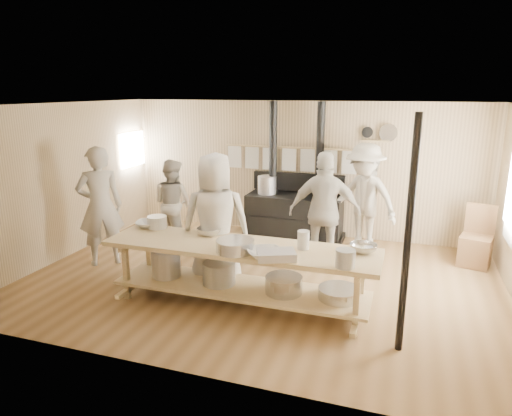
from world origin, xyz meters
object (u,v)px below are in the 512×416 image
(cook_far_left, at_px, (100,206))
(cook_right, at_px, (325,212))
(cook_left, at_px, (173,203))
(roasting_pan, at_px, (276,255))
(chair, at_px, (475,248))
(cook_center, at_px, (216,222))
(cook_by_window, at_px, (364,198))
(stove, at_px, (294,212))
(prep_table, at_px, (239,269))

(cook_far_left, xyz_separation_m, cook_right, (3.49, 0.90, -0.03))
(cook_left, height_order, roasting_pan, cook_left)
(chair, xyz_separation_m, roasting_pan, (-2.57, -2.90, 0.60))
(cook_center, height_order, cook_by_window, cook_center)
(cook_right, xyz_separation_m, chair, (2.33, 0.96, -0.66))
(cook_left, height_order, cook_center, cook_center)
(stove, bearing_deg, roasting_pan, -79.94)
(prep_table, xyz_separation_m, chair, (3.16, 2.57, -0.23))
(stove, relative_size, cook_by_window, 1.35)
(cook_far_left, distance_m, cook_right, 3.60)
(stove, xyz_separation_m, cook_center, (-0.52, -2.58, 0.47))
(cook_by_window, distance_m, chair, 1.96)
(stove, height_order, cook_far_left, stove)
(chair, bearing_deg, cook_far_left, -147.27)
(cook_right, height_order, chair, cook_right)
(cook_far_left, height_order, cook_by_window, cook_far_left)
(stove, relative_size, cook_left, 1.62)
(cook_far_left, bearing_deg, cook_left, -159.59)
(cook_center, bearing_deg, prep_table, 120.93)
(cook_far_left, height_order, chair, cook_far_left)
(cook_far_left, relative_size, cook_center, 0.99)
(prep_table, bearing_deg, chair, 39.05)
(prep_table, relative_size, cook_left, 2.25)
(chair, bearing_deg, cook_by_window, -168.73)
(cook_left, xyz_separation_m, roasting_pan, (2.60, -2.24, 0.10))
(stove, xyz_separation_m, cook_far_left, (-2.66, -2.31, 0.46))
(cook_center, relative_size, cook_right, 1.04)
(cook_center, height_order, roasting_pan, cook_center)
(cook_right, xyz_separation_m, cook_by_window, (0.50, 1.08, 0.01))
(cook_center, xyz_separation_m, chair, (3.68, 2.13, -0.69))
(prep_table, distance_m, chair, 4.08)
(stove, height_order, roasting_pan, stove)
(cook_right, distance_m, chair, 2.61)
(cook_left, relative_size, cook_by_window, 0.83)
(cook_left, bearing_deg, chair, -160.28)
(cook_far_left, xyz_separation_m, cook_by_window, (3.98, 1.98, -0.02))
(cook_far_left, distance_m, cook_left, 1.38)
(stove, height_order, cook_right, stove)
(cook_left, xyz_separation_m, chair, (5.17, 0.66, -0.51))
(stove, distance_m, cook_by_window, 1.43)
(stove, distance_m, chair, 3.20)
(cook_right, bearing_deg, cook_left, -15.38)
(prep_table, height_order, cook_right, cook_right)
(prep_table, distance_m, roasting_pan, 0.78)
(cook_far_left, xyz_separation_m, cook_left, (0.65, 1.20, -0.18))
(prep_table, height_order, chair, chair)
(cook_left, relative_size, cook_right, 0.84)
(cook_right, bearing_deg, cook_by_window, -123.88)
(cook_left, xyz_separation_m, cook_right, (2.83, -0.30, 0.15))
(prep_table, height_order, cook_by_window, cook_by_window)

